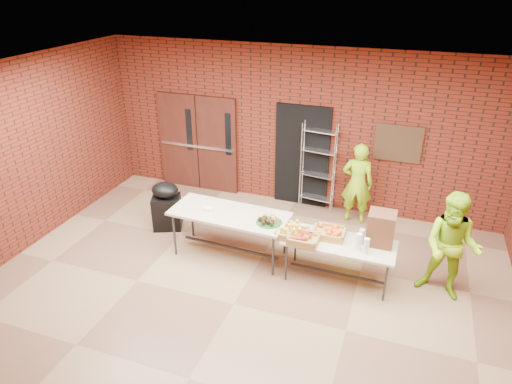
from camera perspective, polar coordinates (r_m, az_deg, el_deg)
room at (r=6.03m, az=-3.13°, el=-2.10°), size 8.08×7.08×3.28m
double_doors at (r=9.96m, az=-7.24°, el=6.07°), size 1.78×0.12×2.10m
dark_doorway at (r=9.23m, az=5.76°, el=4.46°), size 1.10×0.06×2.10m
bronze_plaque at (r=8.83m, az=17.33°, el=5.82°), size 0.85×0.04×0.70m
wire_rack at (r=9.08m, az=7.73°, el=3.04°), size 0.69×0.31×1.82m
table_left at (r=7.60m, az=-3.37°, el=-3.06°), size 2.01×0.91×0.81m
table_right at (r=7.14m, az=10.36°, el=-6.56°), size 1.71×0.74×0.70m
basket_bananas at (r=7.11m, az=4.50°, el=-5.16°), size 0.47×0.37×0.15m
basket_oranges at (r=7.19m, az=9.09°, el=-5.03°), size 0.49×0.38×0.15m
basket_apples at (r=7.00m, az=5.96°, el=-5.80°), size 0.46×0.36×0.14m
muffin_tray at (r=7.25m, az=1.63°, el=-3.52°), size 0.41×0.41×0.10m
napkin_box at (r=7.65m, az=-6.03°, el=-2.13°), size 0.18×0.12×0.06m
coffee_dispenser at (r=7.08m, az=15.36°, el=-4.40°), size 0.40×0.36×0.52m
cup_stack_front at (r=6.92m, az=12.71°, el=-6.08°), size 0.09×0.09×0.27m
cup_stack_mid at (r=6.86m, az=13.61°, el=-6.58°), size 0.08×0.08×0.25m
cup_stack_back at (r=7.07m, az=13.05°, el=-5.48°), size 0.08×0.08×0.25m
covered_grill at (r=8.68m, az=-11.13°, el=-1.66°), size 0.63×0.58×0.93m
volunteer_woman at (r=8.80m, az=12.54°, el=1.05°), size 0.60×0.40×1.60m
volunteer_man at (r=7.19m, az=23.25°, el=-6.35°), size 0.95×0.82×1.69m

